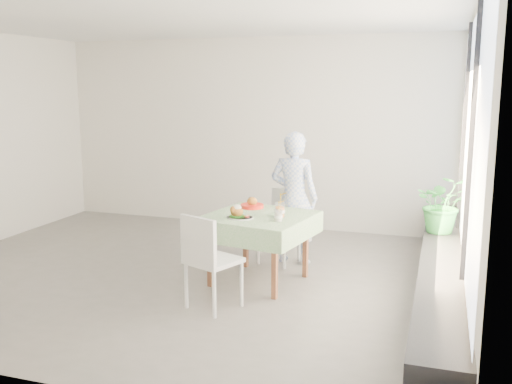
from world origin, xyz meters
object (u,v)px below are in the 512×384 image
(chair_far, at_px, (279,241))
(main_dish, at_px, (238,214))
(chair_near, at_px, (213,279))
(potted_plant, at_px, (443,204))
(cafe_table, at_px, (259,240))
(juice_cup_orange, at_px, (280,211))
(diner, at_px, (294,198))

(chair_far, distance_m, main_dish, 1.10)
(chair_near, bearing_deg, main_dish, 86.92)
(chair_far, relative_size, potted_plant, 1.36)
(cafe_table, distance_m, juice_cup_orange, 0.43)
(potted_plant, bearing_deg, chair_near, -140.81)
(chair_near, relative_size, potted_plant, 1.42)
(chair_near, height_order, diner, diner)
(cafe_table, xyz_separation_m, potted_plant, (1.86, 0.82, 0.36))
(chair_far, height_order, juice_cup_orange, juice_cup_orange)
(main_dish, distance_m, juice_cup_orange, 0.44)
(juice_cup_orange, xyz_separation_m, potted_plant, (1.62, 0.85, 0.01))
(cafe_table, height_order, diner, diner)
(diner, bearing_deg, potted_plant, -175.56)
(cafe_table, distance_m, diner, 0.88)
(chair_near, distance_m, main_dish, 0.81)
(chair_near, distance_m, diner, 1.76)
(diner, relative_size, juice_cup_orange, 5.25)
(chair_near, distance_m, juice_cup_orange, 1.07)
(main_dish, bearing_deg, chair_near, -93.08)
(cafe_table, height_order, juice_cup_orange, juice_cup_orange)
(cafe_table, xyz_separation_m, chair_far, (0.02, 0.73, -0.19))
(chair_near, relative_size, juice_cup_orange, 3.06)
(diner, distance_m, juice_cup_orange, 0.83)
(chair_near, height_order, potted_plant, potted_plant)
(juice_cup_orange, bearing_deg, potted_plant, 27.65)
(diner, xyz_separation_m, potted_plant, (1.68, 0.02, 0.03))
(chair_far, height_order, main_dish, main_dish)
(diner, bearing_deg, chair_far, 26.90)
(chair_far, bearing_deg, main_dish, -100.50)
(juice_cup_orange, distance_m, potted_plant, 1.83)
(cafe_table, relative_size, potted_plant, 1.87)
(chair_far, xyz_separation_m, juice_cup_orange, (0.22, -0.76, 0.54))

